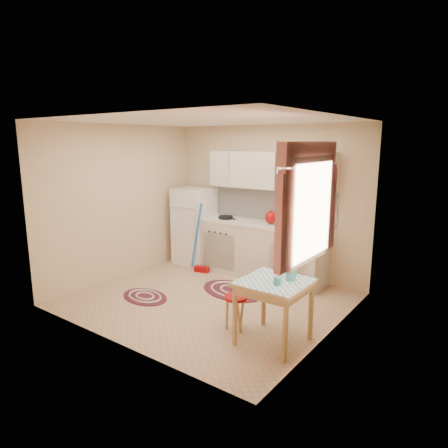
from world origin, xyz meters
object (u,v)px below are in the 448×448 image
at_px(fridge, 195,226).
at_px(table, 273,312).
at_px(stool, 236,312).
at_px(base_cabinets, 259,251).

relative_size(fridge, table, 1.94).
height_order(table, stool, table).
bearing_deg(table, stool, 178.15).
xyz_separation_m(fridge, base_cabinets, (1.36, 0.05, -0.26)).
relative_size(fridge, base_cabinets, 0.62).
distance_m(table, stool, 0.54).
bearing_deg(base_cabinets, table, -54.49).
bearing_deg(fridge, base_cabinets, 2.11).
height_order(base_cabinets, table, base_cabinets).
bearing_deg(table, base_cabinets, 125.51).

